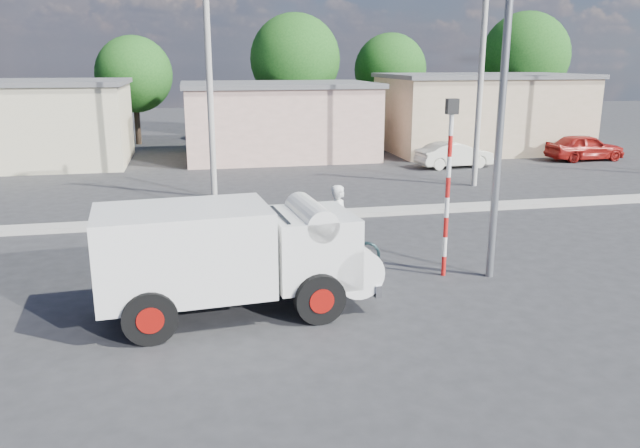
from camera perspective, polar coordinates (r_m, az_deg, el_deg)
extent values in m
plane|color=#27272A|center=(13.71, 1.15, -7.68)|extent=(120.00, 120.00, 0.00)
cube|color=#99968E|center=(21.17, -3.73, 0.67)|extent=(40.00, 0.80, 0.16)
cylinder|color=black|center=(12.32, -15.29, -8.25)|extent=(1.08, 0.39, 1.05)
cylinder|color=#A0100B|center=(12.32, -15.29, -8.25)|extent=(0.54, 0.39, 0.52)
cylinder|color=black|center=(14.20, -15.56, -5.15)|extent=(1.08, 0.39, 1.05)
cylinder|color=#A0100B|center=(14.20, -15.56, -5.15)|extent=(0.54, 0.39, 0.52)
cylinder|color=black|center=(12.79, -0.03, -6.83)|extent=(1.08, 0.39, 1.05)
cylinder|color=#A0100B|center=(12.79, -0.03, -6.83)|extent=(0.54, 0.39, 0.52)
cylinder|color=black|center=(14.61, -2.30, -4.04)|extent=(1.08, 0.39, 1.05)
cylinder|color=#A0100B|center=(14.61, -2.30, -4.04)|extent=(0.54, 0.39, 0.52)
cube|color=black|center=(13.34, -8.43, -5.71)|extent=(4.49, 1.61, 0.17)
cube|color=white|center=(12.97, -12.35, -2.38)|extent=(3.61, 2.39, 1.77)
cube|color=white|center=(13.46, -0.87, -2.05)|extent=(1.88, 2.10, 1.48)
cylinder|color=white|center=(13.82, 2.39, -3.47)|extent=(1.22, 2.05, 1.05)
cylinder|color=white|center=(13.28, -0.88, 0.72)|extent=(0.83, 2.01, 0.67)
cube|color=silver|center=(14.07, 3.85, -4.81)|extent=(0.31, 2.06, 0.27)
cube|color=black|center=(13.18, -3.68, -0.49)|extent=(0.21, 1.63, 0.67)
imported|color=black|center=(16.07, 1.76, -2.14)|extent=(2.24, 1.20, 1.12)
imported|color=white|center=(15.96, 1.77, -0.81)|extent=(0.60, 0.77, 1.89)
imported|color=silver|center=(32.00, 12.19, 6.21)|extent=(3.96, 1.73, 1.27)
imported|color=#9F1814|center=(36.38, 23.05, 6.48)|extent=(4.15, 1.73, 1.40)
cylinder|color=red|center=(15.91, 11.24, -3.77)|extent=(0.11, 0.11, 0.50)
cylinder|color=white|center=(15.76, 11.33, -2.04)|extent=(0.11, 0.11, 0.50)
cylinder|color=red|center=(15.63, 11.42, -0.29)|extent=(0.11, 0.11, 0.50)
cylinder|color=white|center=(15.51, 11.51, 1.49)|extent=(0.11, 0.11, 0.50)
cylinder|color=red|center=(15.40, 11.61, 3.30)|extent=(0.11, 0.11, 0.50)
cylinder|color=white|center=(15.31, 11.71, 5.14)|extent=(0.11, 0.11, 0.50)
cylinder|color=red|center=(15.24, 11.80, 6.99)|extent=(0.11, 0.11, 0.50)
cylinder|color=white|center=(15.18, 11.90, 8.86)|extent=(0.11, 0.11, 0.50)
cube|color=black|center=(15.15, 11.99, 10.47)|extent=(0.28, 0.18, 0.36)
cylinder|color=slate|center=(15.34, 16.36, 11.45)|extent=(0.18, 0.18, 9.00)
cube|color=beige|center=(35.67, -26.95, 8.02)|extent=(12.00, 7.00, 4.00)
cube|color=tan|center=(34.84, -3.85, 9.29)|extent=(10.00, 7.00, 3.80)
cube|color=#59595B|center=(34.70, -3.91, 12.61)|extent=(10.30, 7.30, 0.24)
cube|color=tan|center=(38.38, 14.44, 9.67)|extent=(11.00, 7.00, 4.20)
cube|color=#59595B|center=(38.27, 14.66, 12.98)|extent=(11.30, 7.30, 0.24)
cylinder|color=#38281E|center=(41.60, -16.39, 9.40)|extent=(0.36, 0.36, 3.47)
sphere|color=#28671F|center=(41.46, -16.66, 12.98)|extent=(4.71, 4.71, 4.71)
cylinder|color=#38281E|center=(41.03, -2.25, 10.42)|extent=(0.36, 0.36, 4.20)
sphere|color=#28671F|center=(40.91, -2.30, 14.83)|extent=(5.70, 5.70, 5.70)
cylinder|color=#38281E|center=(44.68, 6.33, 10.35)|extent=(0.36, 0.36, 3.64)
sphere|color=#28671F|center=(44.55, 6.44, 13.85)|extent=(4.94, 4.94, 4.94)
cylinder|color=#38281E|center=(46.47, 17.92, 10.35)|extent=(0.36, 0.36, 4.37)
sphere|color=#28671F|center=(46.37, 18.25, 14.38)|extent=(5.93, 5.93, 5.93)
cylinder|color=#99968E|center=(24.38, -10.03, 11.68)|extent=(0.24, 0.24, 8.00)
cylinder|color=#99968E|center=(27.10, 14.41, 11.74)|extent=(0.24, 0.24, 8.00)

